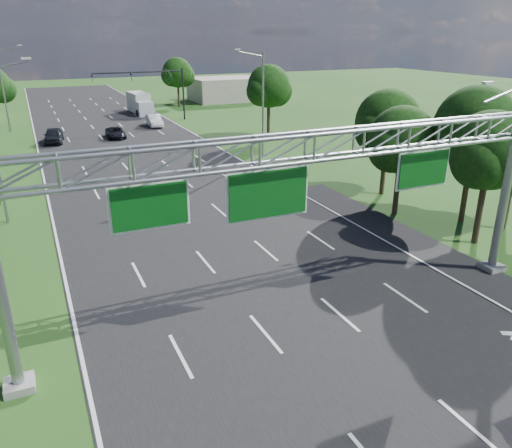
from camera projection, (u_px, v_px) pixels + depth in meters
ground at (180, 200)px, 36.84m from camera, size 220.00×220.00×0.00m
road at (180, 200)px, 36.84m from camera, size 18.00×180.00×0.02m
road_flare at (444, 259)px, 27.20m from camera, size 3.00×30.00×0.02m
sign_gantry at (311, 162)px, 19.21m from camera, size 23.50×1.00×9.56m
traffic_signal at (158, 83)px, 67.60m from camera, size 12.21×0.24×7.00m
streetlight_l_far at (4, 85)px, 60.18m from camera, size 2.97×0.22×10.16m
streetlight_r_mid at (261, 99)px, 47.70m from camera, size 2.97×0.22×10.16m
tree_cluster_right at (450, 138)px, 31.48m from camera, size 9.91×14.60×8.68m
tree_verge_rd at (269, 88)px, 56.35m from camera, size 5.76×4.80×8.28m
tree_verge_re at (178, 74)px, 81.21m from camera, size 5.76×4.80×7.84m
building_right at (226, 89)px, 89.56m from camera, size 12.00×9.00×4.00m
car_queue_b at (116, 133)px, 58.20m from camera, size 2.11×4.37×1.20m
car_queue_c at (54, 136)px, 55.48m from camera, size 2.52×4.98×1.62m
car_queue_d at (154, 121)px, 65.22m from camera, size 1.78×4.61×1.50m
box_truck at (140, 104)px, 75.61m from camera, size 2.62×8.02×3.00m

